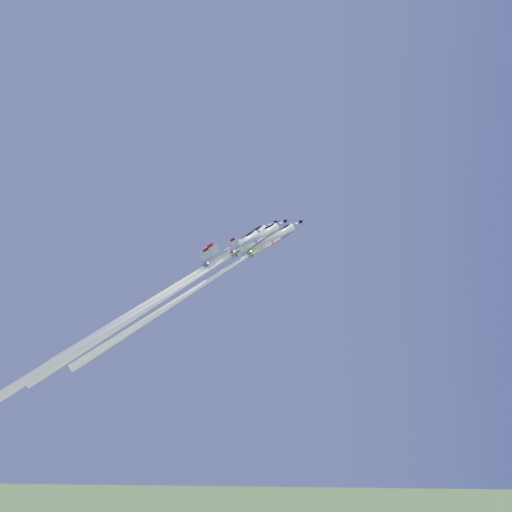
# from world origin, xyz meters

# --- Properties ---
(jet_lead) EXTENTS (39.09, 17.40, 37.27)m
(jet_lead) POSITION_xyz_m (-11.11, -2.01, 85.81)
(jet_lead) COLOR silver
(jet_left) EXTENTS (50.16, 22.32, 47.89)m
(jet_left) POSITION_xyz_m (-22.27, -1.28, 82.21)
(jet_left) COLOR silver
(jet_right) EXTENTS (40.43, 17.93, 38.88)m
(jet_right) POSITION_xyz_m (-15.26, -8.37, 83.50)
(jet_right) COLOR silver
(jet_slot) EXTENTS (35.60, 16.03, 33.12)m
(jet_slot) POSITION_xyz_m (-15.73, -6.51, 84.73)
(jet_slot) COLOR silver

